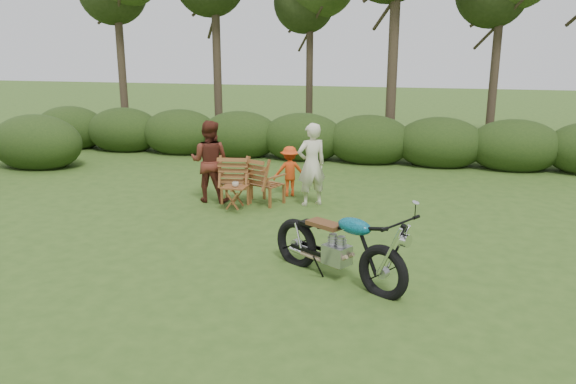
% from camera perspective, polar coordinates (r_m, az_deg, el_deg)
% --- Properties ---
extents(ground, '(80.00, 80.00, 0.00)m').
position_cam_1_polar(ground, '(8.26, 1.20, -9.16)').
color(ground, '#2F4D19').
rests_on(ground, ground).
extents(tree_line, '(22.52, 11.62, 8.14)m').
position_cam_1_polar(tree_line, '(17.15, 10.67, 16.01)').
color(tree_line, '#36281D').
rests_on(tree_line, ground).
extents(motorcycle, '(2.43, 1.93, 1.32)m').
position_cam_1_polar(motorcycle, '(8.43, 4.92, -8.71)').
color(motorcycle, '#0D8FAE').
rests_on(motorcycle, ground).
extents(lawn_chair_right, '(0.94, 0.94, 1.03)m').
position_cam_1_polar(lawn_chair_right, '(12.23, -2.14, -1.17)').
color(lawn_chair_right, brown).
rests_on(lawn_chair_right, ground).
extents(lawn_chair_left, '(0.83, 0.83, 1.06)m').
position_cam_1_polar(lawn_chair_left, '(12.43, -5.17, -0.96)').
color(lawn_chair_left, brown).
rests_on(lawn_chair_left, ground).
extents(side_table, '(0.51, 0.43, 0.52)m').
position_cam_1_polar(side_table, '(11.67, -5.43, -0.68)').
color(side_table, brown).
rests_on(side_table, ground).
extents(cup, '(0.18, 0.18, 0.11)m').
position_cam_1_polar(cup, '(11.54, -5.37, 0.78)').
color(cup, '#C1B49F').
rests_on(cup, side_table).
extents(adult_a, '(0.77, 0.72, 1.78)m').
position_cam_1_polar(adult_a, '(12.12, 2.36, -1.32)').
color(adult_a, beige).
rests_on(adult_a, ground).
extents(adult_b, '(0.89, 0.71, 1.79)m').
position_cam_1_polar(adult_b, '(12.55, -7.83, -0.89)').
color(adult_b, '#5B251A').
rests_on(adult_b, ground).
extents(child, '(0.84, 0.67, 1.14)m').
position_cam_1_polar(child, '(12.86, 0.17, -0.36)').
color(child, '#DA4314').
rests_on(child, ground).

